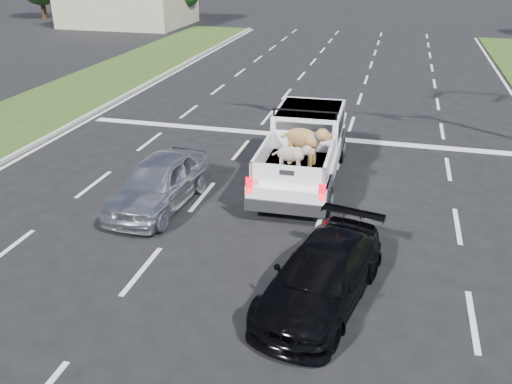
% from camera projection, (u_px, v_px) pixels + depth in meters
% --- Properties ---
extents(ground, '(160.00, 160.00, 0.00)m').
position_uv_depth(ground, '(216.00, 282.00, 11.72)').
color(ground, black).
rests_on(ground, ground).
extents(road_markings, '(17.75, 60.00, 0.01)m').
position_uv_depth(road_markings, '(281.00, 170.00, 17.47)').
color(road_markings, silver).
rests_on(road_markings, ground).
extents(curb_left, '(0.15, 60.00, 0.14)m').
position_uv_depth(curb_left, '(26.00, 149.00, 19.03)').
color(curb_left, '#A49E96').
rests_on(curb_left, ground).
extents(pickup_truck, '(2.34, 5.91, 2.20)m').
position_uv_depth(pickup_truck, '(304.00, 148.00, 16.36)').
color(pickup_truck, black).
rests_on(pickup_truck, ground).
extents(silver_sedan, '(1.87, 4.19, 1.40)m').
position_uv_depth(silver_sedan, '(159.00, 182.00, 14.83)').
color(silver_sedan, silver).
rests_on(silver_sedan, ground).
extents(black_coupe, '(2.55, 4.47, 1.22)m').
position_uv_depth(black_coupe, '(322.00, 275.00, 10.86)').
color(black_coupe, black).
rests_on(black_coupe, ground).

